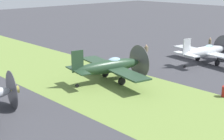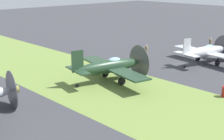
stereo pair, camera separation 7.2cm
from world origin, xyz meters
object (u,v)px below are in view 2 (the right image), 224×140
(airplane_wingman, at_px, (110,66))
(ground_crew_mechanic, at_px, (210,44))
(ground_crew_chief, at_px, (146,51))
(airplane_lead, at_px, (206,52))

(airplane_wingman, distance_m, ground_crew_mechanic, 19.61)
(ground_crew_chief, bearing_deg, ground_crew_mechanic, 173.89)
(airplane_wingman, bearing_deg, ground_crew_chief, 122.81)
(airplane_wingman, height_order, ground_crew_chief, airplane_wingman)
(airplane_lead, xyz_separation_m, airplane_wingman, (-2.71, -12.61, 0.07))
(airplane_lead, relative_size, airplane_wingman, 0.95)
(ground_crew_chief, relative_size, ground_crew_mechanic, 1.00)
(airplane_lead, distance_m, airplane_wingman, 12.90)
(airplane_lead, distance_m, ground_crew_chief, 7.09)
(airplane_wingman, distance_m, ground_crew_chief, 10.25)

